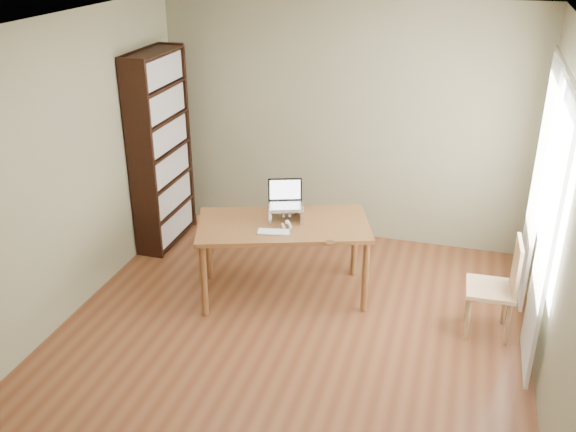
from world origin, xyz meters
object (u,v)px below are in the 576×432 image
at_px(bookshelf, 161,150).
at_px(laptop, 287,199).
at_px(desk, 283,231).
at_px(keyboard, 274,232).
at_px(cat, 285,212).
at_px(chair, 500,285).

relative_size(bookshelf, laptop, 5.73).
relative_size(desk, keyboard, 5.49).
distance_m(desk, cat, 0.18).
relative_size(laptop, keyboard, 1.16).
bearing_deg(desk, laptop, 71.08).
relative_size(desk, chair, 1.93).
xyz_separation_m(desk, cat, (-0.01, 0.11, 0.14)).
bearing_deg(cat, desk, -110.47).
height_order(bookshelf, chair, bookshelf).
bearing_deg(chair, bookshelf, 164.05).
distance_m(laptop, keyboard, 0.40).
bearing_deg(cat, laptop, 37.75).
distance_m(laptop, chair, 2.00).
bearing_deg(laptop, keyboard, -112.69).
relative_size(bookshelf, cat, 4.47).
height_order(bookshelf, cat, bookshelf).
bearing_deg(bookshelf, desk, -25.75).
xyz_separation_m(bookshelf, chair, (3.52, -0.87, -0.57)).
distance_m(bookshelf, chair, 3.67).
height_order(keyboard, cat, cat).
bearing_deg(chair, keyboard, -178.74).
xyz_separation_m(bookshelf, cat, (1.57, -0.65, -0.24)).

